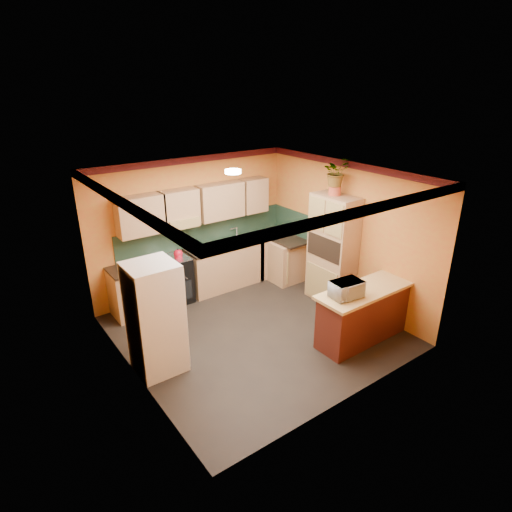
{
  "coord_description": "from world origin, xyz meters",
  "views": [
    {
      "loc": [
        -3.71,
        -5.12,
        4.02
      ],
      "look_at": [
        0.35,
        0.45,
        1.17
      ],
      "focal_mm": 30.0,
      "sensor_mm": 36.0,
      "label": 1
    }
  ],
  "objects": [
    {
      "name": "base_cabinets_back",
      "position": [
        0.01,
        1.8,
        0.44
      ],
      "size": [
        3.65,
        0.6,
        0.88
      ],
      "primitive_type": "cube",
      "color": "tan",
      "rests_on": "ground"
    },
    {
      "name": "sink",
      "position": [
        0.78,
        1.8,
        0.94
      ],
      "size": [
        0.48,
        0.4,
        0.03
      ],
      "primitive_type": "cube",
      "color": "silver",
      "rests_on": "countertop_back"
    },
    {
      "name": "countertop_right",
      "position": [
        1.8,
        1.26,
        0.9
      ],
      "size": [
        0.62,
        0.8,
        0.04
      ],
      "primitive_type": "cube",
      "color": "black",
      "rests_on": "base_cabinets_right"
    },
    {
      "name": "room_shell",
      "position": [
        0.02,
        0.28,
        2.09
      ],
      "size": [
        4.24,
        4.24,
        2.72
      ],
      "color": "black",
      "rests_on": "ground"
    },
    {
      "name": "bar_top",
      "position": [
        1.37,
        -1.23,
        0.91
      ],
      "size": [
        1.9,
        0.65,
        0.05
      ],
      "primitive_type": "cube",
      "color": "#DCB36B",
      "rests_on": "breakfast_bar"
    },
    {
      "name": "pantry",
      "position": [
        1.85,
        0.07,
        1.05
      ],
      "size": [
        0.48,
        0.9,
        2.1
      ],
      "primitive_type": "cube",
      "color": "tan",
      "rests_on": "ground"
    },
    {
      "name": "microwave",
      "position": [
        0.83,
        -1.23,
        1.06
      ],
      "size": [
        0.51,
        0.37,
        0.27
      ],
      "primitive_type": "imported",
      "rotation": [
        0.0,
        0.0,
        -0.1
      ],
      "color": "silver",
      "rests_on": "bar_top"
    },
    {
      "name": "fern_pot",
      "position": [
        1.85,
        0.12,
        2.18
      ],
      "size": [
        0.22,
        0.22,
        0.16
      ],
      "primitive_type": "cylinder",
      "color": "#AF442A",
      "rests_on": "pantry"
    },
    {
      "name": "countertop_back",
      "position": [
        0.01,
        1.8,
        0.9
      ],
      "size": [
        3.65,
        0.62,
        0.04
      ],
      "primitive_type": "cube",
      "color": "black",
      "rests_on": "base_cabinets_back"
    },
    {
      "name": "fridge",
      "position": [
        -1.75,
        0.03,
        0.85
      ],
      "size": [
        0.68,
        0.66,
        1.7
      ],
      "primitive_type": "cube",
      "color": "silver",
      "rests_on": "ground"
    },
    {
      "name": "fern",
      "position": [
        1.85,
        0.12,
        2.52
      ],
      "size": [
        0.49,
        0.43,
        0.51
      ],
      "primitive_type": "imported",
      "rotation": [
        0.0,
        0.0,
        -0.06
      ],
      "color": "tan",
      "rests_on": "fern_pot"
    },
    {
      "name": "base_cabinets_right",
      "position": [
        1.8,
        1.26,
        0.44
      ],
      "size": [
        0.6,
        0.8,
        0.88
      ],
      "primitive_type": "cube",
      "color": "tan",
      "rests_on": "ground"
    },
    {
      "name": "kettle",
      "position": [
        -0.52,
        1.75,
        1.0
      ],
      "size": [
        0.22,
        0.22,
        0.18
      ],
      "primitive_type": null,
      "rotation": [
        0.0,
        0.0,
        -0.38
      ],
      "color": "#B30B21",
      "rests_on": "stove"
    },
    {
      "name": "stove",
      "position": [
        -0.62,
        1.8,
        0.46
      ],
      "size": [
        0.58,
        0.58,
        0.91
      ],
      "primitive_type": "cube",
      "color": "black",
      "rests_on": "ground"
    },
    {
      "name": "breakfast_bar",
      "position": [
        1.37,
        -1.23,
        0.44
      ],
      "size": [
        1.8,
        0.55,
        0.88
      ],
      "primitive_type": "cube",
      "color": "#4D1812",
      "rests_on": "ground"
    }
  ]
}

